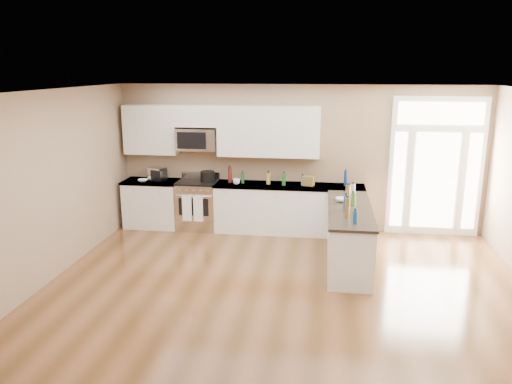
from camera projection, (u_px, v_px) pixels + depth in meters
The scene contains 18 objects.
ground at pixel (278, 328), 6.12m from camera, with size 8.00×8.00×0.00m, color #563518.
room_shell at pixel (279, 193), 5.71m from camera, with size 8.00×8.00×8.00m.
back_cabinet_left at pixel (153, 205), 9.95m from camera, with size 1.10×0.66×0.94m.
back_cabinet_right at pixel (289, 210), 9.58m from camera, with size 2.85×0.66×0.94m.
peninsula_cabinet at pixel (348, 238), 8.05m from camera, with size 0.69×2.32×0.94m.
upper_cabinet_left at pixel (151, 130), 9.73m from camera, with size 1.04×0.33×0.95m, color silver.
upper_cabinet_right at pixel (268, 132), 9.42m from camera, with size 1.94×0.33×0.95m, color silver.
upper_cabinet_short at pixel (197, 116), 9.54m from camera, with size 0.82×0.33×0.40m, color silver.
microwave at pixel (197, 139), 9.61m from camera, with size 0.78×0.41×0.42m.
entry_door at pixel (436, 167), 9.26m from camera, with size 1.70×0.10×2.60m.
kitchen_range at pixel (198, 205), 9.81m from camera, with size 0.78×0.69×1.08m.
stockpot at pixel (208, 176), 9.66m from camera, with size 0.28×0.28×0.22m, color black.
toaster_oven at pixel (158, 174), 9.80m from camera, with size 0.30×0.24×0.26m, color silver.
cardboard_box at pixel (308, 181), 9.40m from camera, with size 0.22×0.16×0.18m, color brown.
bowl_left at pixel (143, 180), 9.72m from camera, with size 0.19×0.19×0.05m, color white.
bowl_peninsula at pixel (342, 200), 8.27m from camera, with size 0.20×0.20×0.06m, color white.
cup_counter at pixel (236, 182), 9.48m from camera, with size 0.13×0.13×0.10m, color white.
counter_bottles at pixel (312, 189), 8.60m from camera, with size 2.38×2.41×0.30m.
Camera 1 is at (0.51, -5.52, 3.11)m, focal length 35.00 mm.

